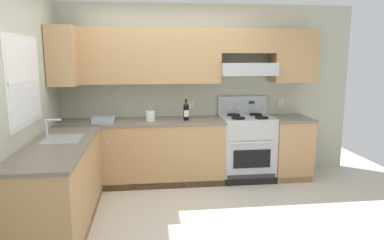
{
  "coord_description": "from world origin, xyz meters",
  "views": [
    {
      "loc": [
        -0.31,
        -3.71,
        1.8
      ],
      "look_at": [
        0.24,
        0.7,
        1.0
      ],
      "focal_mm": 33.29,
      "sensor_mm": 36.0,
      "label": 1
    }
  ],
  "objects": [
    {
      "name": "paper_towel_roll",
      "position": [
        -0.28,
        1.2,
        0.98
      ],
      "size": [
        0.13,
        0.13,
        0.14
      ],
      "color": "white",
      "rests_on": "counter_back_run"
    },
    {
      "name": "counter_back_run",
      "position": [
        0.03,
        1.24,
        0.45
      ],
      "size": [
        3.6,
        0.65,
        0.91
      ],
      "color": "tan",
      "rests_on": "ground_plane"
    },
    {
      "name": "counter_left_run",
      "position": [
        -1.24,
        -0.0,
        0.46
      ],
      "size": [
        0.63,
        1.91,
        1.13
      ],
      "color": "tan",
      "rests_on": "ground_plane"
    },
    {
      "name": "ground_plane",
      "position": [
        0.0,
        0.0,
        0.0
      ],
      "size": [
        7.04,
        7.04,
        0.0
      ],
      "primitive_type": "plane",
      "color": "beige"
    },
    {
      "name": "wine_bottle",
      "position": [
        0.22,
        1.19,
        1.04
      ],
      "size": [
        0.07,
        0.08,
        0.33
      ],
      "color": "black",
      "rests_on": "counter_back_run"
    },
    {
      "name": "stove",
      "position": [
        1.12,
        1.25,
        0.48
      ],
      "size": [
        0.76,
        0.62,
        1.2
      ],
      "color": "#B7BABC",
      "rests_on": "ground_plane"
    },
    {
      "name": "wall_back",
      "position": [
        0.39,
        1.53,
        1.48
      ],
      "size": [
        4.68,
        0.57,
        2.55
      ],
      "color": "#B7BAA3",
      "rests_on": "ground_plane"
    },
    {
      "name": "wall_left",
      "position": [
        -1.59,
        0.23,
        1.34
      ],
      "size": [
        0.47,
        4.0,
        2.55
      ],
      "color": "#B7BAA3",
      "rests_on": "ground_plane"
    },
    {
      "name": "bowl",
      "position": [
        -0.91,
        1.16,
        0.94
      ],
      "size": [
        0.29,
        0.23,
        0.08
      ],
      "color": "#9EADB7",
      "rests_on": "counter_back_run"
    }
  ]
}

